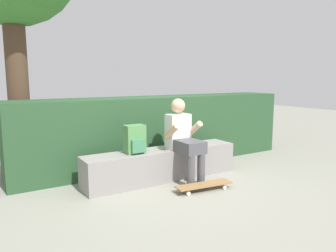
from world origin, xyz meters
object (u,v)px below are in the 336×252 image
(bench_main, at_px, (162,164))
(skateboard_near_person, at_px, (204,185))
(person_skater, at_px, (183,137))
(backpack_on_bench, at_px, (135,140))

(bench_main, distance_m, skateboard_near_person, 0.77)
(person_skater, relative_size, skateboard_near_person, 1.47)
(bench_main, bearing_deg, person_skater, -42.83)
(skateboard_near_person, bearing_deg, person_skater, 88.81)
(bench_main, relative_size, person_skater, 2.00)
(bench_main, height_order, person_skater, person_skater)
(person_skater, distance_m, backpack_on_bench, 0.71)
(bench_main, distance_m, person_skater, 0.53)
(person_skater, xyz_separation_m, backpack_on_bench, (-0.68, 0.20, -0.00))
(backpack_on_bench, bearing_deg, person_skater, -16.69)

